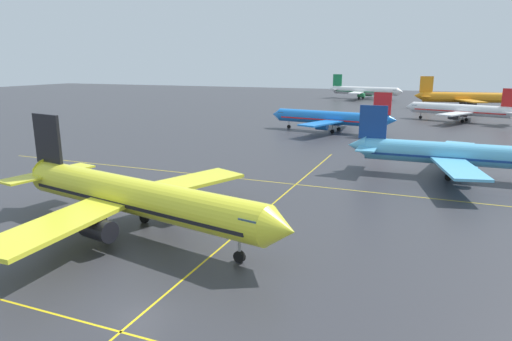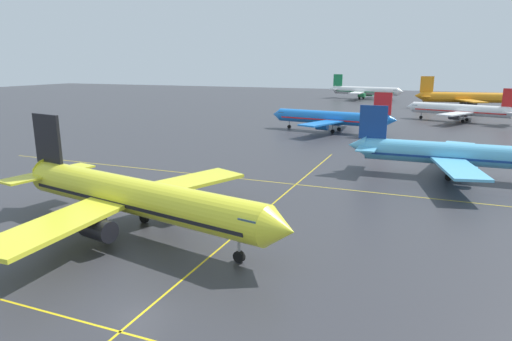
% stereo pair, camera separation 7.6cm
% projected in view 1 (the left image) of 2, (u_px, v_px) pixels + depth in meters
% --- Properties ---
extents(ground_plane, '(600.00, 600.00, 0.00)m').
position_uv_depth(ground_plane, '(138.00, 317.00, 32.43)').
color(ground_plane, '#333338').
extents(airliner_front_gate, '(38.73, 32.95, 12.09)m').
position_uv_depth(airliner_front_gate, '(134.00, 196.00, 47.71)').
color(airliner_front_gate, yellow).
rests_on(airliner_front_gate, ground).
extents(airliner_second_row, '(36.02, 31.17, 11.23)m').
position_uv_depth(airliner_second_row, '(459.00, 155.00, 71.08)').
color(airliner_second_row, '#5BB7E5').
rests_on(airliner_second_row, ground).
extents(airliner_third_row, '(35.36, 30.20, 11.00)m').
position_uv_depth(airliner_third_row, '(331.00, 118.00, 119.33)').
color(airliner_third_row, blue).
rests_on(airliner_third_row, ground).
extents(airliner_far_left_stand, '(34.29, 29.26, 10.86)m').
position_uv_depth(airliner_far_left_stand, '(461.00, 110.00, 140.23)').
color(airliner_far_left_stand, white).
rests_on(airliner_far_left_stand, ground).
extents(airliner_far_right_stand, '(41.43, 35.30, 12.91)m').
position_uv_depth(airliner_far_right_stand, '(466.00, 98.00, 181.49)').
color(airliner_far_right_stand, orange).
rests_on(airliner_far_right_stand, ground).
extents(airliner_distant_taxiway, '(39.64, 33.69, 12.42)m').
position_uv_depth(airliner_distant_taxiway, '(364.00, 91.00, 229.65)').
color(airliner_distant_taxiway, white).
rests_on(airliner_distant_taxiway, ground).
extents(taxiway_markings, '(116.39, 91.13, 0.01)m').
position_uv_depth(taxiway_markings, '(241.00, 230.00, 49.29)').
color(taxiway_markings, yellow).
rests_on(taxiway_markings, ground).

